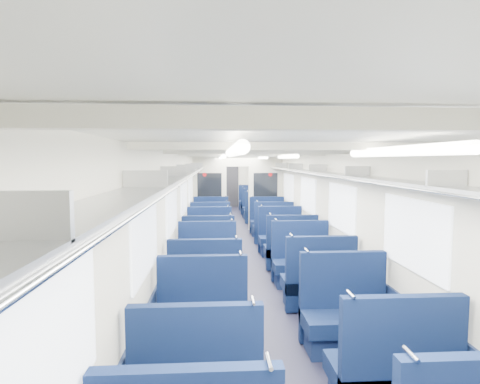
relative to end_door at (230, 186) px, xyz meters
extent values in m
cube|color=black|center=(0.00, -8.94, -1.00)|extent=(2.80, 18.00, 0.01)
cube|color=white|center=(0.00, -8.94, 1.35)|extent=(2.80, 18.00, 0.01)
cube|color=beige|center=(-1.40, -8.94, 0.18)|extent=(0.02, 18.00, 2.35)
cube|color=#111D3B|center=(-1.39, -8.94, -0.65)|extent=(0.03, 17.90, 0.70)
cube|color=beige|center=(1.40, -8.94, 0.18)|extent=(0.02, 18.00, 2.35)
cube|color=#111D3B|center=(1.39, -8.94, -0.65)|extent=(0.03, 17.90, 0.70)
cube|color=beige|center=(0.00, 0.06, 0.18)|extent=(2.80, 0.02, 2.35)
cube|color=#B2B5BA|center=(-1.22, -8.94, 0.97)|extent=(0.34, 17.40, 0.04)
cylinder|color=silver|center=(-1.04, -8.94, 0.95)|extent=(0.02, 17.40, 0.02)
cube|color=#B2B5BA|center=(-1.22, -16.94, 1.05)|extent=(0.34, 0.03, 0.14)
cube|color=#B2B5BA|center=(-1.22, -14.94, 1.05)|extent=(0.34, 0.03, 0.14)
cube|color=#B2B5BA|center=(-1.22, -12.94, 1.05)|extent=(0.34, 0.03, 0.14)
cube|color=#B2B5BA|center=(-1.22, -10.94, 1.05)|extent=(0.34, 0.03, 0.14)
cube|color=#B2B5BA|center=(-1.22, -8.94, 1.05)|extent=(0.34, 0.03, 0.14)
cube|color=#B2B5BA|center=(-1.22, -6.94, 1.05)|extent=(0.34, 0.03, 0.14)
cube|color=#B2B5BA|center=(-1.22, -4.94, 1.05)|extent=(0.34, 0.03, 0.14)
cube|color=#B2B5BA|center=(-1.22, -2.94, 1.05)|extent=(0.34, 0.03, 0.14)
cube|color=#B2B5BA|center=(-1.22, -0.94, 1.05)|extent=(0.34, 0.03, 0.14)
cube|color=#B2B5BA|center=(1.22, -8.94, 0.97)|extent=(0.34, 17.40, 0.04)
cylinder|color=silver|center=(1.04, -8.94, 0.95)|extent=(0.02, 17.40, 0.02)
cube|color=#B2B5BA|center=(1.22, -14.94, 1.05)|extent=(0.34, 0.03, 0.14)
cube|color=#B2B5BA|center=(1.22, -12.94, 1.05)|extent=(0.34, 0.03, 0.14)
cube|color=#B2B5BA|center=(1.22, -10.94, 1.05)|extent=(0.34, 0.03, 0.14)
cube|color=#B2B5BA|center=(1.22, -8.94, 1.05)|extent=(0.34, 0.03, 0.14)
cube|color=#B2B5BA|center=(1.22, -6.94, 1.05)|extent=(0.34, 0.03, 0.14)
cube|color=#B2B5BA|center=(1.22, -4.94, 1.05)|extent=(0.34, 0.03, 0.14)
cube|color=#B2B5BA|center=(1.22, -2.94, 1.05)|extent=(0.34, 0.03, 0.14)
cube|color=#B2B5BA|center=(1.22, -0.94, 1.05)|extent=(0.34, 0.03, 0.14)
cube|color=white|center=(-1.38, -16.44, 0.42)|extent=(0.02, 1.30, 0.75)
cube|color=white|center=(-1.38, -14.14, 0.42)|extent=(0.02, 1.30, 0.75)
cube|color=white|center=(-1.38, -11.84, 0.42)|extent=(0.02, 1.30, 0.75)
cube|color=white|center=(-1.38, -9.54, 0.42)|extent=(0.02, 1.30, 0.75)
cube|color=white|center=(-1.38, -7.24, 0.42)|extent=(0.02, 1.30, 0.75)
cube|color=white|center=(-1.38, -4.44, 0.42)|extent=(0.02, 1.30, 0.75)
cube|color=white|center=(-1.38, -2.14, 0.42)|extent=(0.02, 1.30, 0.75)
cube|color=white|center=(1.38, -14.14, 0.42)|extent=(0.02, 1.30, 0.75)
cube|color=white|center=(1.38, -11.84, 0.42)|extent=(0.02, 1.30, 0.75)
cube|color=white|center=(1.38, -9.54, 0.42)|extent=(0.02, 1.30, 0.75)
cube|color=white|center=(1.38, -7.24, 0.42)|extent=(0.02, 1.30, 0.75)
cube|color=white|center=(1.38, -4.44, 0.42)|extent=(0.02, 1.30, 0.75)
cube|color=white|center=(1.38, -2.14, 0.42)|extent=(0.02, 1.30, 0.75)
cube|color=beige|center=(0.00, -16.94, 1.31)|extent=(2.70, 0.06, 0.06)
cube|color=beige|center=(0.00, -14.94, 1.31)|extent=(2.70, 0.06, 0.06)
cube|color=beige|center=(0.00, -12.94, 1.31)|extent=(2.70, 0.06, 0.06)
cube|color=beige|center=(0.00, -10.94, 1.31)|extent=(2.70, 0.06, 0.06)
cube|color=beige|center=(0.00, -8.94, 1.31)|extent=(2.70, 0.06, 0.06)
cube|color=beige|center=(0.00, -6.94, 1.31)|extent=(2.70, 0.06, 0.06)
cube|color=beige|center=(0.00, -4.94, 1.31)|extent=(2.70, 0.06, 0.06)
cube|color=beige|center=(0.00, -2.94, 1.31)|extent=(2.70, 0.06, 0.06)
cube|color=beige|center=(0.00, -0.94, 1.31)|extent=(2.70, 0.06, 0.06)
cylinder|color=white|center=(-0.55, -15.44, 1.26)|extent=(0.07, 1.60, 0.07)
cylinder|color=white|center=(-0.55, -11.44, 1.26)|extent=(0.07, 1.60, 0.07)
cylinder|color=white|center=(-0.55, -7.94, 1.26)|extent=(0.07, 1.60, 0.07)
cylinder|color=white|center=(-0.55, -3.44, 1.26)|extent=(0.07, 1.60, 0.07)
cylinder|color=white|center=(0.55, -15.44, 1.26)|extent=(0.07, 1.60, 0.07)
cylinder|color=white|center=(0.55, -11.44, 1.26)|extent=(0.07, 1.60, 0.07)
cylinder|color=white|center=(0.55, -7.94, 1.26)|extent=(0.07, 1.60, 0.07)
cylinder|color=white|center=(0.55, -3.44, 1.26)|extent=(0.07, 1.60, 0.07)
cube|color=black|center=(0.00, 0.00, 0.00)|extent=(0.75, 0.06, 2.00)
cube|color=beige|center=(-0.88, -6.01, 0.18)|extent=(1.05, 0.08, 2.35)
cube|color=black|center=(-0.87, -6.06, 0.40)|extent=(0.76, 0.02, 0.80)
cylinder|color=#AD0B10|center=(-1.02, -6.06, 0.75)|extent=(0.12, 0.01, 0.12)
cube|color=beige|center=(0.88, -6.01, 0.18)|extent=(1.05, 0.08, 2.35)
cube|color=black|center=(0.87, -6.06, 0.40)|extent=(0.76, 0.02, 0.80)
cylinder|color=#AD0B10|center=(1.02, -6.06, 0.75)|extent=(0.12, 0.01, 0.12)
cube|color=beige|center=(0.00, -6.01, 1.17)|extent=(0.70, 0.08, 0.35)
cylinder|color=silver|center=(-0.39, -16.04, 0.14)|extent=(0.02, 0.16, 0.02)
cylinder|color=silver|center=(0.39, -16.01, 0.14)|extent=(0.02, 0.16, 0.02)
cube|color=#0E1F47|center=(-0.83, -14.94, -0.65)|extent=(1.03, 0.54, 0.18)
cube|color=#0E1F47|center=(-0.83, -15.16, -0.43)|extent=(1.03, 0.10, 1.10)
cylinder|color=silver|center=(-0.39, -15.16, 0.14)|extent=(0.02, 0.16, 0.02)
cube|color=#0E1F47|center=(0.83, -14.85, -0.65)|extent=(1.03, 0.54, 0.18)
cube|color=#0E1F47|center=(0.83, -15.07, -0.43)|extent=(1.03, 0.10, 1.10)
cylinder|color=silver|center=(0.39, -15.07, 0.14)|extent=(0.02, 0.16, 0.02)
cube|color=#0E1F47|center=(-0.83, -13.88, -0.65)|extent=(1.03, 0.54, 0.18)
cube|color=#0E1A3B|center=(-0.83, -13.88, -0.87)|extent=(0.95, 0.43, 0.26)
cube|color=#0E1F47|center=(-0.83, -13.66, -0.43)|extent=(1.03, 0.10, 1.10)
cylinder|color=silver|center=(-0.39, -13.66, 0.14)|extent=(0.02, 0.16, 0.02)
cube|color=#0E1F47|center=(0.83, -13.81, -0.65)|extent=(1.03, 0.54, 0.18)
cube|color=#0E1A3B|center=(0.83, -13.81, -0.87)|extent=(0.95, 0.43, 0.26)
cube|color=#0E1F47|center=(0.83, -13.59, -0.43)|extent=(1.03, 0.10, 1.10)
cylinder|color=silver|center=(0.39, -13.59, 0.14)|extent=(0.02, 0.16, 0.02)
cube|color=#0E1F47|center=(-0.83, -12.54, -0.65)|extent=(1.03, 0.54, 0.18)
cube|color=#0E1A3B|center=(-0.83, -12.54, -0.87)|extent=(0.95, 0.43, 0.26)
cube|color=#0E1F47|center=(-0.83, -12.76, -0.43)|extent=(1.03, 0.10, 1.10)
cylinder|color=silver|center=(-0.39, -12.76, 0.14)|extent=(0.02, 0.16, 0.02)
cube|color=#0E1F47|center=(0.83, -12.44, -0.65)|extent=(1.03, 0.54, 0.18)
cube|color=#0E1A3B|center=(0.83, -12.44, -0.87)|extent=(0.95, 0.43, 0.26)
cube|color=#0E1F47|center=(0.83, -12.66, -0.43)|extent=(1.03, 0.10, 1.10)
cylinder|color=silver|center=(0.39, -12.66, 0.14)|extent=(0.02, 0.16, 0.02)
cube|color=#0E1F47|center=(-0.83, -11.43, -0.65)|extent=(1.03, 0.54, 0.18)
cube|color=#0E1A3B|center=(-0.83, -11.43, -0.87)|extent=(0.95, 0.43, 0.26)
cube|color=#0E1F47|center=(-0.83, -11.21, -0.43)|extent=(1.03, 0.10, 1.10)
cylinder|color=silver|center=(-0.39, -11.21, 0.14)|extent=(0.02, 0.16, 0.02)
cube|color=#0E1F47|center=(0.83, -11.46, -0.65)|extent=(1.03, 0.54, 0.18)
cube|color=#0E1A3B|center=(0.83, -11.46, -0.87)|extent=(0.95, 0.43, 0.26)
cube|color=#0E1F47|center=(0.83, -11.24, -0.43)|extent=(1.03, 0.10, 1.10)
cylinder|color=silver|center=(0.39, -11.24, 0.14)|extent=(0.02, 0.16, 0.02)
cube|color=#0E1F47|center=(-0.83, -10.32, -0.65)|extent=(1.03, 0.54, 0.18)
cube|color=#0E1A3B|center=(-0.83, -10.32, -0.87)|extent=(0.95, 0.43, 0.26)
cube|color=#0E1F47|center=(-0.83, -10.54, -0.43)|extent=(1.03, 0.10, 1.10)
cylinder|color=silver|center=(-0.39, -10.54, 0.14)|extent=(0.02, 0.16, 0.02)
cube|color=#0E1F47|center=(0.83, -10.33, -0.65)|extent=(1.03, 0.54, 0.18)
cube|color=#0E1A3B|center=(0.83, -10.33, -0.87)|extent=(0.95, 0.43, 0.26)
cube|color=#0E1F47|center=(0.83, -10.55, -0.43)|extent=(1.03, 0.10, 1.10)
cylinder|color=silver|center=(0.39, -10.55, 0.14)|extent=(0.02, 0.16, 0.02)
cube|color=#0E1F47|center=(-0.83, -9.32, -0.65)|extent=(1.03, 0.54, 0.18)
cube|color=#0E1A3B|center=(-0.83, -9.32, -0.87)|extent=(0.95, 0.43, 0.26)
cube|color=#0E1F47|center=(-0.83, -9.10, -0.43)|extent=(1.03, 0.10, 1.10)
cylinder|color=silver|center=(-0.39, -9.10, 0.14)|extent=(0.02, 0.16, 0.02)
cube|color=#0E1F47|center=(0.83, -9.30, -0.65)|extent=(1.03, 0.54, 0.18)
cube|color=#0E1A3B|center=(0.83, -9.30, -0.87)|extent=(0.95, 0.43, 0.26)
cube|color=#0E1F47|center=(0.83, -9.08, -0.43)|extent=(1.03, 0.10, 1.10)
cylinder|color=silver|center=(0.39, -9.08, 0.14)|extent=(0.02, 0.16, 0.02)
cube|color=#0E1F47|center=(-0.83, -7.87, -0.65)|extent=(1.03, 0.54, 0.18)
cube|color=#0E1A3B|center=(-0.83, -7.87, -0.87)|extent=(0.95, 0.43, 0.26)
cube|color=#0E1F47|center=(-0.83, -8.09, -0.43)|extent=(1.03, 0.10, 1.10)
cylinder|color=silver|center=(-0.39, -8.09, 0.14)|extent=(0.02, 0.16, 0.02)
cube|color=#0E1F47|center=(0.83, -7.93, -0.65)|extent=(1.03, 0.54, 0.18)
cube|color=#0E1A3B|center=(0.83, -7.93, -0.87)|extent=(0.95, 0.43, 0.26)
cube|color=#0E1F47|center=(0.83, -8.15, -0.43)|extent=(1.03, 0.10, 1.10)
cylinder|color=silver|center=(0.39, -8.15, 0.14)|extent=(0.02, 0.16, 0.02)
cube|color=#0E1F47|center=(-0.83, -6.84, -0.65)|extent=(1.03, 0.54, 0.18)
cube|color=#0E1A3B|center=(-0.83, -6.84, -0.87)|extent=(0.95, 0.43, 0.26)
cube|color=#0E1F47|center=(-0.83, -6.62, -0.43)|extent=(1.03, 0.10, 1.10)
cylinder|color=silver|center=(-0.39, -6.62, 0.14)|extent=(0.02, 0.16, 0.02)
cube|color=#0E1F47|center=(0.83, -6.95, -0.65)|extent=(1.03, 0.54, 0.18)
cube|color=#0E1A3B|center=(0.83, -6.95, -0.87)|extent=(0.95, 0.43, 0.26)
cube|color=#0E1F47|center=(0.83, -6.73, -0.43)|extent=(1.03, 0.10, 1.10)
cylinder|color=silver|center=(0.39, -6.73, 0.14)|extent=(0.02, 0.16, 0.02)
cube|color=#0E1F47|center=(-0.83, -4.68, -0.65)|extent=(1.03, 0.54, 0.18)
cube|color=#0E1A3B|center=(-0.83, -4.68, -0.87)|extent=(0.95, 0.43, 0.26)
cube|color=#0E1F47|center=(-0.83, -4.90, -0.43)|extent=(1.03, 0.10, 1.10)
cylinder|color=silver|center=(-0.39, -4.90, 0.14)|extent=(0.02, 0.16, 0.02)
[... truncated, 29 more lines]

